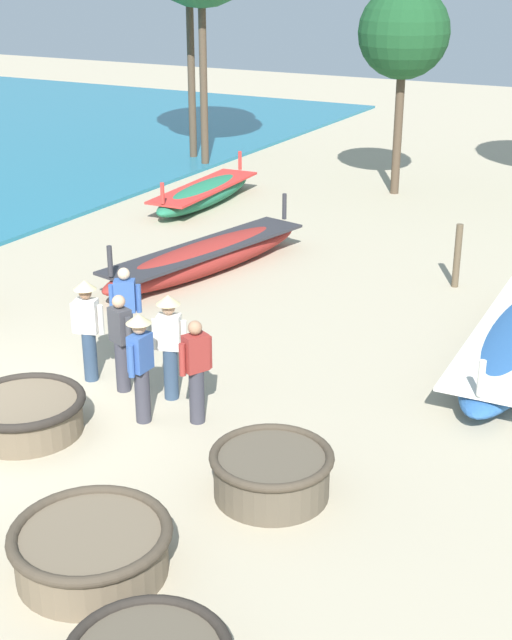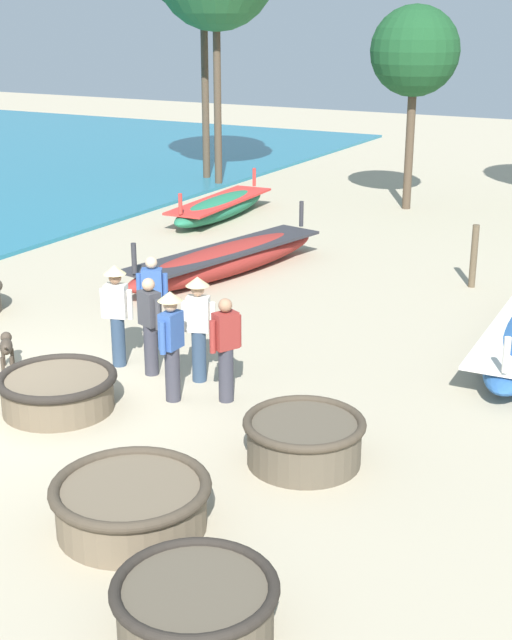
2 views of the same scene
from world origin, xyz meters
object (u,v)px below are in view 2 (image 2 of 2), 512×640
object	(u,v)px
coracle_far_right	(304,439)
fisherman_standing_left	(153,299)
dog	(6,347)
mooring_post_mid_beach	(474,256)
fisherman_standing_right	(226,347)
fisherman_with_hat	(150,324)
tree_center	(415,52)
fisherman_hauling	(117,309)
long_boat_red_hull	(220,207)
fisherman_by_coracle	(198,322)
coracle_beside_post	(58,390)
long_boat_green_hull	(226,259)
coracle_tilted	(195,607)
fisherman_crouching	(171,339)
coracle_upturned	(131,503)

from	to	relation	value
coracle_far_right	fisherman_standing_left	xyz separation A→B (m)	(-4.05, 2.53, 0.51)
dog	mooring_post_mid_beach	world-z (taller)	mooring_post_mid_beach
fisherman_standing_right	fisherman_with_hat	distance (m)	1.57
fisherman_standing_right	dog	bearing A→B (deg)	-170.77
dog	tree_center	size ratio (longest dim) A/B	0.10
coracle_far_right	fisherman_hauling	size ratio (longest dim) A/B	0.93
long_boat_red_hull	fisherman_by_coracle	distance (m)	11.51
coracle_beside_post	long_boat_green_hull	distance (m)	7.24
coracle_tilted	fisherman_with_hat	distance (m)	6.34
coracle_tilted	fisherman_crouching	world-z (taller)	fisherman_crouching
coracle_far_right	long_boat_red_hull	size ratio (longest dim) A/B	0.33
coracle_tilted	dog	size ratio (longest dim) A/B	2.82
long_boat_red_hull	fisherman_with_hat	size ratio (longest dim) A/B	3.00
fisherman_crouching	dog	world-z (taller)	fisherman_crouching
fisherman_by_coracle	mooring_post_mid_beach	distance (m)	7.29
long_boat_red_hull	dog	bearing A→B (deg)	-76.50
fisherman_hauling	dog	bearing A→B (deg)	-146.74
coracle_far_right	fisherman_by_coracle	xyz separation A→B (m)	(-2.56, 1.61, 0.63)
long_boat_red_hull	coracle_far_right	bearing A→B (deg)	-54.95
fisherman_crouching	tree_center	distance (m)	14.99
long_boat_green_hull	dog	distance (m)	6.31
coracle_tilted	mooring_post_mid_beach	bearing A→B (deg)	93.98
fisherman_hauling	mooring_post_mid_beach	size ratio (longest dim) A/B	1.27
fisherman_standing_left	fisherman_by_coracle	size ratio (longest dim) A/B	0.94
fisherman_by_coracle	mooring_post_mid_beach	bearing A→B (deg)	71.54
fisherman_crouching	mooring_post_mid_beach	size ratio (longest dim) A/B	1.27
fisherman_with_hat	mooring_post_mid_beach	distance (m)	7.70
coracle_tilted	dog	distance (m)	7.30
coracle_beside_post	fisherman_with_hat	bearing A→B (deg)	76.46
coracle_far_right	mooring_post_mid_beach	xyz separation A→B (m)	(-0.25, 8.52, 0.33)
coracle_beside_post	long_boat_red_hull	xyz separation A→B (m)	(-4.40, 11.89, 0.01)
fisherman_standing_left	coracle_tilted	bearing A→B (deg)	-52.35
fisherman_crouching	mooring_post_mid_beach	bearing A→B (deg)	73.71
long_boat_green_hull	dog	xyz separation A→B (m)	(-0.34, -6.30, 0.02)
tree_center	long_boat_green_hull	bearing A→B (deg)	-97.26
long_boat_red_hull	tree_center	bearing A→B (deg)	41.99
fisherman_with_hat	mooring_post_mid_beach	size ratio (longest dim) A/B	1.20
dog	fisherman_with_hat	bearing A→B (deg)	22.97
fisherman_crouching	dog	distance (m)	3.06
long_boat_red_hull	long_boat_green_hull	bearing A→B (deg)	-57.87
fisherman_with_hat	tree_center	bearing A→B (deg)	93.02
coracle_upturned	mooring_post_mid_beach	world-z (taller)	mooring_post_mid_beach
fisherman_crouching	fisherman_with_hat	distance (m)	1.09
fisherman_with_hat	coracle_beside_post	bearing A→B (deg)	-103.54
fisherman_standing_left	coracle_beside_post	bearing A→B (deg)	-84.34
fisherman_hauling	coracle_far_right	bearing A→B (deg)	-20.77
coracle_beside_post	fisherman_with_hat	size ratio (longest dim) A/B	1.09
coracle_beside_post	long_boat_green_hull	world-z (taller)	long_boat_green_hull
long_boat_red_hull	coracle_beside_post	bearing A→B (deg)	-69.71
fisherman_with_hat	coracle_upturned	bearing A→B (deg)	-57.84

